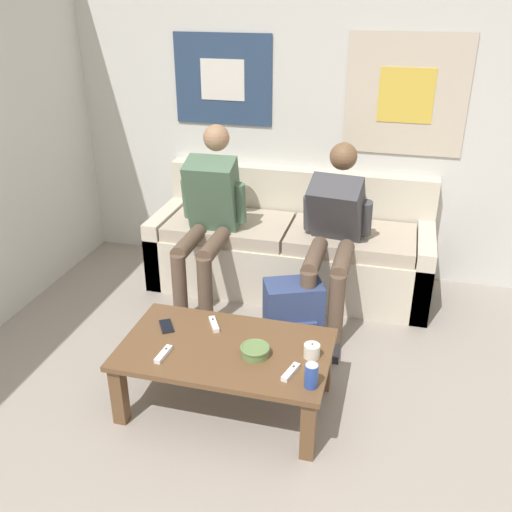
% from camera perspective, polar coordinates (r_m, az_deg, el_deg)
% --- Properties ---
extents(wall_back, '(10.00, 0.07, 2.55)m').
position_cam_1_polar(wall_back, '(4.34, 7.47, 14.35)').
color(wall_back, silver).
rests_on(wall_back, ground_plane).
extents(couch, '(2.06, 0.75, 0.83)m').
position_cam_1_polar(couch, '(4.32, 3.49, 0.68)').
color(couch, beige).
rests_on(couch, ground_plane).
extents(coffee_table, '(1.11, 0.65, 0.38)m').
position_cam_1_polar(coffee_table, '(3.08, -3.06, -9.98)').
color(coffee_table, brown).
rests_on(coffee_table, ground_plane).
extents(person_seated_adult, '(0.47, 0.88, 1.24)m').
position_cam_1_polar(person_seated_adult, '(3.96, -4.77, 4.26)').
color(person_seated_adult, brown).
rests_on(person_seated_adult, ground_plane).
extents(person_seated_teen, '(0.47, 1.01, 1.14)m').
position_cam_1_polar(person_seated_teen, '(3.81, 7.79, 2.59)').
color(person_seated_teen, brown).
rests_on(person_seated_teen, ground_plane).
extents(backpack, '(0.42, 0.36, 0.42)m').
position_cam_1_polar(backpack, '(3.66, 3.75, -5.89)').
color(backpack, navy).
rests_on(backpack, ground_plane).
extents(ceramic_bowl, '(0.15, 0.15, 0.05)m').
position_cam_1_polar(ceramic_bowl, '(2.97, -0.10, -9.40)').
color(ceramic_bowl, '#607F47').
rests_on(ceramic_bowl, coffee_table).
extents(pillar_candle, '(0.08, 0.08, 0.09)m').
position_cam_1_polar(pillar_candle, '(2.96, 5.60, -9.43)').
color(pillar_candle, silver).
rests_on(pillar_candle, coffee_table).
extents(drink_can_blue, '(0.07, 0.07, 0.12)m').
position_cam_1_polar(drink_can_blue, '(2.76, 5.55, -11.82)').
color(drink_can_blue, '#28479E').
rests_on(drink_can_blue, coffee_table).
extents(game_controller_near_left, '(0.07, 0.15, 0.03)m').
position_cam_1_polar(game_controller_near_left, '(2.85, 3.49, -11.51)').
color(game_controller_near_left, white).
rests_on(game_controller_near_left, coffee_table).
extents(game_controller_near_right, '(0.10, 0.14, 0.03)m').
position_cam_1_polar(game_controller_near_right, '(3.21, -4.22, -6.82)').
color(game_controller_near_right, white).
rests_on(game_controller_near_right, coffee_table).
extents(game_controller_far_center, '(0.05, 0.15, 0.03)m').
position_cam_1_polar(game_controller_far_center, '(3.01, -9.24, -9.67)').
color(game_controller_far_center, white).
rests_on(game_controller_far_center, coffee_table).
extents(cell_phone, '(0.13, 0.15, 0.01)m').
position_cam_1_polar(cell_phone, '(3.24, -8.95, -6.94)').
color(cell_phone, black).
rests_on(cell_phone, coffee_table).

